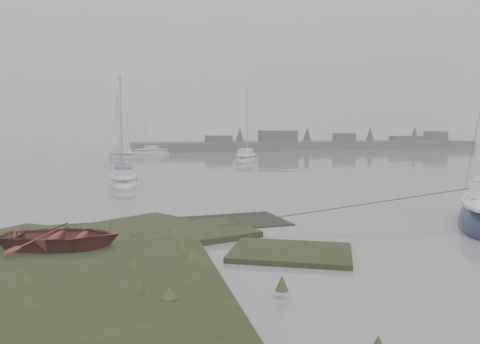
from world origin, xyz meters
The scene contains 7 objects.
ground centered at (0.00, 30.00, 0.00)m, with size 160.00×160.00×0.00m, color slate.
far_shoreline centered at (26.84, 61.90, 0.85)m, with size 60.00×8.00×4.15m.
sailboat_white centered at (-4.53, 17.73, 0.24)m, with size 2.06×5.56×7.73m.
sailboat_far_a centered at (-5.00, 45.48, 0.27)m, with size 4.68×6.36×8.66m.
sailboat_far_b centered at (8.49, 36.72, 0.29)m, with size 4.56×6.84×9.21m.
sailboat_far_c centered at (-1.21, 54.30, 0.24)m, with size 5.48×1.95×7.67m.
dinghy centered at (-6.07, 1.00, 0.57)m, with size 2.40×3.36×0.70m, color maroon.
Camera 1 is at (-4.08, -13.31, 3.76)m, focal length 35.00 mm.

